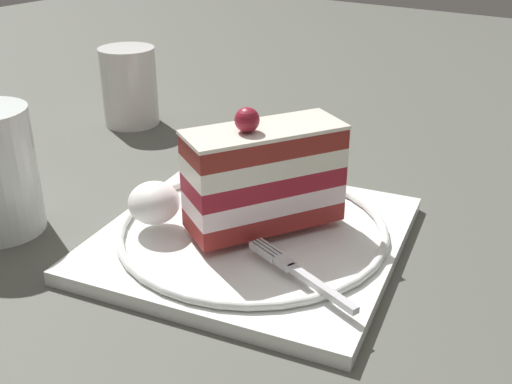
% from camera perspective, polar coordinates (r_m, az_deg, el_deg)
% --- Properties ---
extents(ground_plane, '(2.40, 2.40, 0.00)m').
position_cam_1_polar(ground_plane, '(0.50, -1.73, -5.80)').
color(ground_plane, '#51534A').
extents(dessert_plate, '(0.27, 0.27, 0.02)m').
position_cam_1_polar(dessert_plate, '(0.51, 0.00, -4.01)').
color(dessert_plate, white).
rests_on(dessert_plate, ground_plane).
extents(cake_slice, '(0.13, 0.11, 0.10)m').
position_cam_1_polar(cake_slice, '(0.49, 0.74, 1.50)').
color(cake_slice, maroon).
rests_on(cake_slice, dessert_plate).
extents(whipped_cream_dollop, '(0.04, 0.04, 0.03)m').
position_cam_1_polar(whipped_cream_dollop, '(0.51, -9.34, -0.97)').
color(whipped_cream_dollop, white).
rests_on(whipped_cream_dollop, dessert_plate).
extents(fork, '(0.04, 0.11, 0.00)m').
position_cam_1_polar(fork, '(0.44, 3.87, -7.32)').
color(fork, silver).
rests_on(fork, dessert_plate).
extents(drink_glass_far, '(0.07, 0.07, 0.10)m').
position_cam_1_polar(drink_glass_far, '(0.79, -11.51, 9.09)').
color(drink_glass_far, white).
rests_on(drink_glass_far, ground_plane).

